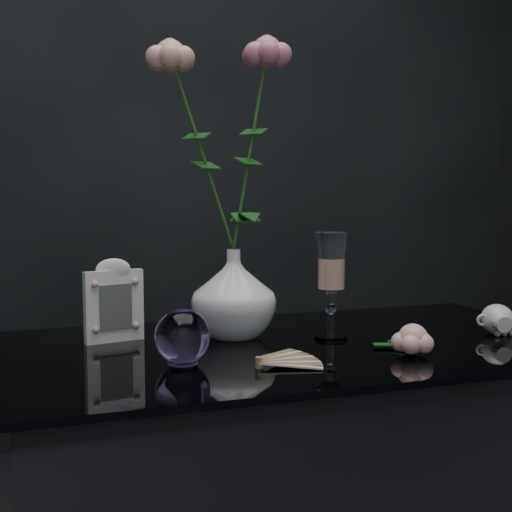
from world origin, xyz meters
name	(u,v)px	position (x,y,z in m)	size (l,w,h in m)	color
vase	(234,294)	(-0.10, 0.14, 0.85)	(0.16, 0.16, 0.17)	white
wine_glass	(331,286)	(0.07, 0.07, 0.86)	(0.06, 0.06, 0.20)	white
picture_frame	(114,300)	(-0.32, 0.18, 0.84)	(0.11, 0.09, 0.15)	white
paperweight	(183,337)	(-0.24, -0.03, 0.81)	(0.09, 0.09, 0.09)	#9877C2
paper_fan	(259,361)	(-0.13, -0.09, 0.77)	(0.20, 0.16, 0.02)	#FEECCB
loose_rose	(413,339)	(0.14, -0.10, 0.79)	(0.12, 0.16, 0.05)	#FFB2A4
pearl_jar	(497,318)	(0.39, 0.00, 0.79)	(0.21, 0.22, 0.06)	silver
roses	(224,133)	(-0.12, 0.13, 1.14)	(0.26, 0.10, 0.44)	#E09C8E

